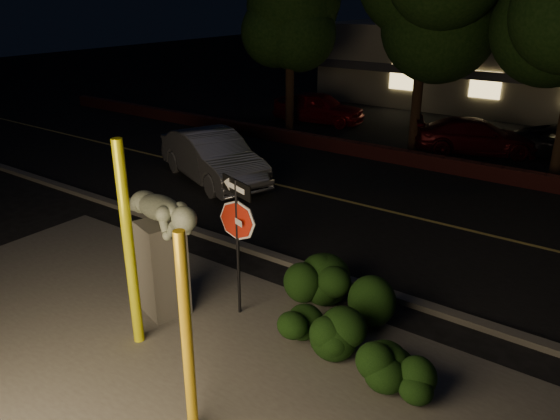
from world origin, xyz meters
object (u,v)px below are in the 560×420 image
object	(u,v)px
parked_car_darkred	(476,136)
signpost	(237,221)
yellow_pole_left	(129,247)
yellow_pole_right	(187,338)
silver_sedan	(213,157)
parked_car_red	(319,108)
sculpture	(162,240)

from	to	relation	value
parked_car_darkred	signpost	bearing A→B (deg)	153.82
yellow_pole_left	yellow_pole_right	distance (m)	2.40
signpost	silver_sedan	xyz separation A→B (m)	(-5.55, 5.41, -1.08)
signpost	silver_sedan	world-z (taller)	signpost
yellow_pole_right	silver_sedan	bearing A→B (deg)	130.66
yellow_pole_right	parked_car_darkred	size ratio (longest dim) A/B	0.68
parked_car_red	yellow_pole_left	bearing A→B (deg)	-166.57
yellow_pole_left	silver_sedan	xyz separation A→B (m)	(-4.70, 7.09, -1.00)
parked_car_red	yellow_pole_right	bearing A→B (deg)	-161.44
sculpture	silver_sedan	bearing A→B (deg)	142.75
yellow_pole_left	silver_sedan	world-z (taller)	yellow_pole_left
signpost	parked_car_red	distance (m)	15.98
sculpture	yellow_pole_right	bearing A→B (deg)	-19.95
sculpture	parked_car_red	distance (m)	16.21
yellow_pole_right	sculpture	bearing A→B (deg)	143.03
sculpture	yellow_pole_left	bearing A→B (deg)	-57.28
sculpture	parked_car_red	size ratio (longest dim) A/B	0.59
yellow_pole_left	parked_car_red	xyz separation A→B (m)	(-6.32, 15.91, -1.08)
parked_car_darkred	sculpture	bearing A→B (deg)	149.43
yellow_pole_right	parked_car_red	size ratio (longest dim) A/B	0.73
sculpture	parked_car_red	xyz separation A→B (m)	(-6.07, 15.01, -0.80)
signpost	sculpture	bearing A→B (deg)	-125.78
yellow_pole_right	signpost	xyz separation A→B (m)	(-1.35, 2.62, 0.37)
sculpture	parked_car_darkred	world-z (taller)	sculpture
yellow_pole_left	silver_sedan	bearing A→B (deg)	123.57
signpost	sculpture	distance (m)	1.39
yellow_pole_left	yellow_pole_right	world-z (taller)	yellow_pole_left
sculpture	silver_sedan	world-z (taller)	sculpture
yellow_pole_left	signpost	world-z (taller)	yellow_pole_left
yellow_pole_left	yellow_pole_right	bearing A→B (deg)	-23.19
sculpture	parked_car_darkred	distance (m)	14.20
signpost	parked_car_darkred	size ratio (longest dim) A/B	0.60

